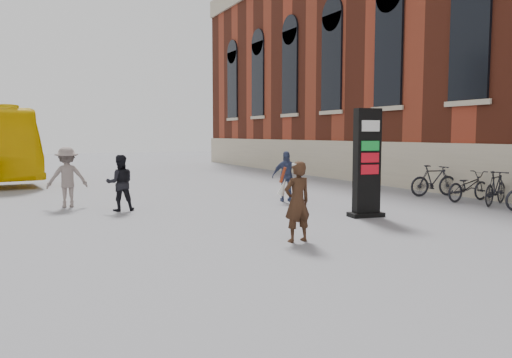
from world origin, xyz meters
name	(u,v)px	position (x,y,z in m)	size (l,w,h in m)	color
ground	(272,248)	(0.00, 0.00, 0.00)	(100.00, 100.00, 0.00)	#9E9EA3
info_pylon	(367,163)	(3.82, 2.10, 1.38)	(0.94, 0.56, 2.76)	black
woman	(297,201)	(0.71, 0.29, 0.81)	(0.61, 0.56, 1.59)	#311D12
pedestrian_a	(120,183)	(-1.66, 5.83, 0.77)	(0.75, 0.59, 1.55)	black
pedestrian_b	(67,177)	(-2.91, 7.21, 0.87)	(1.12, 0.65, 1.74)	gray
pedestrian_c	(287,176)	(3.41, 5.52, 0.79)	(0.93, 0.39, 1.58)	#3A4469
bike_5	(496,188)	(8.60, 2.09, 0.52)	(0.49, 1.72, 1.04)	black
bike_6	(468,186)	(8.60, 3.09, 0.47)	(0.63, 1.81, 0.95)	black
bike_7	(434,181)	(8.60, 4.52, 0.53)	(0.50, 1.78, 1.07)	black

